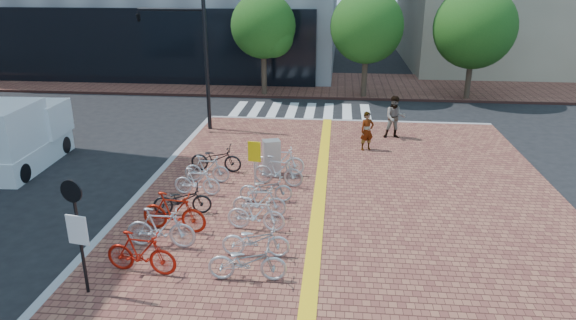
# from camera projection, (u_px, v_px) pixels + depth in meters

# --- Properties ---
(ground) EXTENTS (120.00, 120.00, 0.00)m
(ground) POSITION_uv_depth(u_px,v_px,m) (246.00, 233.00, 14.81)
(ground) COLOR black
(ground) RESTS_ON ground
(kerb_north) EXTENTS (14.00, 0.25, 0.15)m
(kerb_north) POSITION_uv_depth(u_px,v_px,m) (347.00, 122.00, 25.72)
(kerb_north) COLOR gray
(kerb_north) RESTS_ON ground
(far_sidewalk) EXTENTS (70.00, 8.00, 0.15)m
(far_sidewalk) POSITION_uv_depth(u_px,v_px,m) (301.00, 84.00, 34.42)
(far_sidewalk) COLOR brown
(far_sidewalk) RESTS_ON ground
(crosswalk) EXTENTS (7.50, 4.00, 0.01)m
(crosswalk) POSITION_uv_depth(u_px,v_px,m) (301.00, 112.00, 27.85)
(crosswalk) COLOR silver
(crosswalk) RESTS_ON ground
(street_trees) EXTENTS (16.20, 4.60, 6.35)m
(street_trees) POSITION_uv_depth(u_px,v_px,m) (385.00, 29.00, 29.25)
(street_trees) COLOR #38281E
(street_trees) RESTS_ON far_sidewalk
(bike_0) EXTENTS (1.88, 0.73, 1.10)m
(bike_0) POSITION_uv_depth(u_px,v_px,m) (141.00, 253.00, 12.43)
(bike_0) COLOR #AD190C
(bike_0) RESTS_ON sidewalk
(bike_1) EXTENTS (1.90, 0.56, 1.14)m
(bike_1) POSITION_uv_depth(u_px,v_px,m) (161.00, 228.00, 13.59)
(bike_1) COLOR silver
(bike_1) RESTS_ON sidewalk
(bike_2) EXTENTS (1.99, 0.81, 1.16)m
(bike_2) POSITION_uv_depth(u_px,v_px,m) (174.00, 212.00, 14.48)
(bike_2) COLOR #AC1D0C
(bike_2) RESTS_ON sidewalk
(bike_3) EXTENTS (1.84, 0.94, 0.92)m
(bike_3) POSITION_uv_depth(u_px,v_px,m) (182.00, 200.00, 15.54)
(bike_3) COLOR black
(bike_3) RESTS_ON sidewalk
(bike_4) EXTENTS (1.58, 0.52, 0.94)m
(bike_4) POSITION_uv_depth(u_px,v_px,m) (197.00, 181.00, 16.89)
(bike_4) COLOR white
(bike_4) RESTS_ON sidewalk
(bike_5) EXTENTS (1.62, 0.50, 0.97)m
(bike_5) POSITION_uv_depth(u_px,v_px,m) (207.00, 169.00, 17.92)
(bike_5) COLOR #BCBCC1
(bike_5) RESTS_ON sidewalk
(bike_6) EXTENTS (1.93, 0.74, 1.00)m
(bike_6) POSITION_uv_depth(u_px,v_px,m) (216.00, 158.00, 18.90)
(bike_6) COLOR black
(bike_6) RESTS_ON sidewalk
(bike_7) EXTENTS (1.92, 0.77, 0.99)m
(bike_7) POSITION_uv_depth(u_px,v_px,m) (247.00, 261.00, 12.15)
(bike_7) COLOR #B3B3B8
(bike_7) RESTS_ON sidewalk
(bike_8) EXTENTS (1.79, 0.69, 0.93)m
(bike_8) POSITION_uv_depth(u_px,v_px,m) (256.00, 240.00, 13.19)
(bike_8) COLOR silver
(bike_8) RESTS_ON sidewalk
(bike_9) EXTENTS (1.71, 0.61, 1.01)m
(bike_9) POSITION_uv_depth(u_px,v_px,m) (256.00, 214.00, 14.52)
(bike_9) COLOR silver
(bike_9) RESTS_ON sidewalk
(bike_10) EXTENTS (1.64, 0.47, 0.98)m
(bike_10) POSITION_uv_depth(u_px,v_px,m) (259.00, 201.00, 15.36)
(bike_10) COLOR #BDBCC1
(bike_10) RESTS_ON sidewalk
(bike_11) EXTENTS (1.74, 0.72, 0.89)m
(bike_11) POSITION_uv_depth(u_px,v_px,m) (266.00, 189.00, 16.39)
(bike_11) COLOR #A5A5AA
(bike_11) RESTS_ON sidewalk
(bike_12) EXTENTS (1.85, 0.84, 1.07)m
(bike_12) POSITION_uv_depth(u_px,v_px,m) (278.00, 171.00, 17.60)
(bike_12) COLOR #A9AAAE
(bike_12) RESTS_ON sidewalk
(bike_13) EXTENTS (1.81, 0.55, 1.08)m
(bike_13) POSITION_uv_depth(u_px,v_px,m) (280.00, 161.00, 18.55)
(bike_13) COLOR white
(bike_13) RESTS_ON sidewalk
(pedestrian_a) EXTENTS (0.70, 0.60, 1.62)m
(pedestrian_a) POSITION_uv_depth(u_px,v_px,m) (367.00, 131.00, 21.12)
(pedestrian_a) COLOR gray
(pedestrian_a) RESTS_ON sidewalk
(pedestrian_b) EXTENTS (0.93, 0.73, 1.89)m
(pedestrian_b) POSITION_uv_depth(u_px,v_px,m) (395.00, 117.00, 22.62)
(pedestrian_b) COLOR #48505B
(pedestrian_b) RESTS_ON sidewalk
(utility_box) EXTENTS (0.71, 0.60, 1.32)m
(utility_box) POSITION_uv_depth(u_px,v_px,m) (272.00, 158.00, 18.51)
(utility_box) COLOR #B3B3B8
(utility_box) RESTS_ON sidewalk
(yellow_sign) EXTENTS (0.44, 0.14, 1.63)m
(yellow_sign) POSITION_uv_depth(u_px,v_px,m) (254.00, 156.00, 17.30)
(yellow_sign) COLOR #B7B7BC
(yellow_sign) RESTS_ON sidewalk
(notice_sign) EXTENTS (0.52, 0.16, 2.81)m
(notice_sign) POSITION_uv_depth(u_px,v_px,m) (77.00, 224.00, 11.21)
(notice_sign) COLOR black
(notice_sign) RESTS_ON sidewalk
(traffic_light_pole) EXTENTS (3.21, 1.24, 5.98)m
(traffic_light_pole) POSITION_uv_depth(u_px,v_px,m) (175.00, 39.00, 23.01)
(traffic_light_pole) COLOR black
(traffic_light_pole) RESTS_ON sidewalk
(box_truck) EXTENTS (2.17, 4.60, 2.61)m
(box_truck) POSITION_uv_depth(u_px,v_px,m) (18.00, 137.00, 19.48)
(box_truck) COLOR white
(box_truck) RESTS_ON ground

